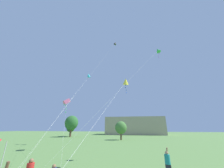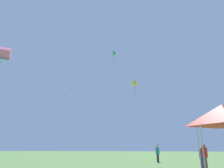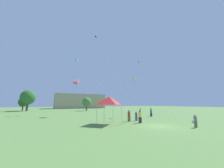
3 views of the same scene
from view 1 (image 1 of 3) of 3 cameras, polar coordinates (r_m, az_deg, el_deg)
distant_building at (r=69.15m, az=10.27°, el=-18.26°), size 29.04×11.16×8.50m
tree_far_left at (r=40.01m, az=4.08°, el=-19.29°), size 3.50×3.15×5.28m
tree_far_centre at (r=54.36m, az=-18.05°, el=-16.55°), size 5.29×4.76×7.98m
tree_near_right at (r=58.09m, az=-18.36°, el=-18.37°), size 3.49×3.14×5.27m
person_teal_shirt at (r=12.36m, az=24.12°, el=-29.77°), size 0.41×0.41×2.02m
kite_pink_box_0 at (r=24.66m, az=-20.03°, el=-7.71°), size 8.71×14.04×8.58m
kite_cyan_diamond_1 at (r=32.83m, az=-10.69°, el=3.85°), size 5.42×23.27×16.88m
kite_green_diamond_2 at (r=21.10m, az=20.21°, el=14.19°), size 10.74×11.71×15.26m
kite_yellow_diamond_3 at (r=14.45m, az=6.28°, el=1.01°), size 2.35×14.07×9.01m
kite_black_diamond_4 at (r=37.99m, az=1.50°, el=18.12°), size 2.70×25.14×27.18m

